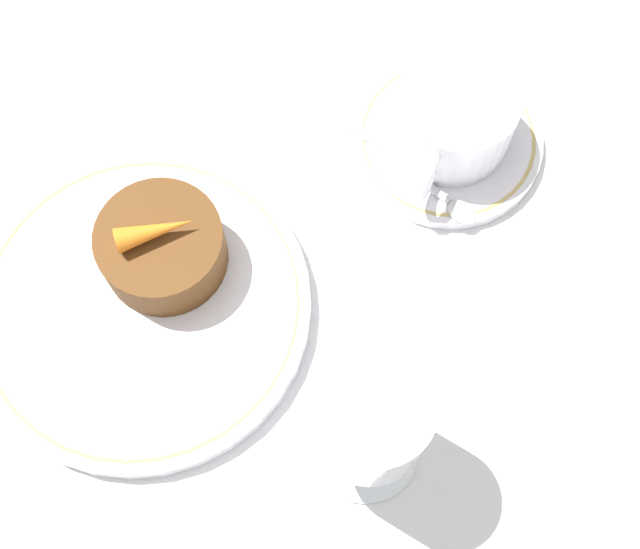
% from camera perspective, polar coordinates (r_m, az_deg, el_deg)
% --- Properties ---
extents(ground_plane, '(3.00, 3.00, 0.00)m').
position_cam_1_polar(ground_plane, '(0.60, -9.52, -2.97)').
color(ground_plane, white).
extents(dinner_plate, '(0.22, 0.22, 0.01)m').
position_cam_1_polar(dinner_plate, '(0.60, -11.45, -2.27)').
color(dinner_plate, white).
rests_on(dinner_plate, ground_plane).
extents(saucer, '(0.14, 0.14, 0.01)m').
position_cam_1_polar(saucer, '(0.65, 8.15, 8.51)').
color(saucer, white).
rests_on(saucer, ground_plane).
extents(coffee_cup, '(0.11, 0.08, 0.05)m').
position_cam_1_polar(coffee_cup, '(0.62, 8.61, 9.94)').
color(coffee_cup, white).
rests_on(coffee_cup, saucer).
extents(spoon, '(0.05, 0.11, 0.00)m').
position_cam_1_polar(spoon, '(0.63, 6.70, 5.84)').
color(spoon, silver).
rests_on(spoon, saucer).
extents(wine_glass, '(0.07, 0.07, 0.13)m').
position_cam_1_polar(wine_glass, '(0.49, 3.29, -9.36)').
color(wine_glass, silver).
rests_on(wine_glass, ground_plane).
extents(dessert_cake, '(0.08, 0.08, 0.04)m').
position_cam_1_polar(dessert_cake, '(0.59, -10.07, 1.70)').
color(dessert_cake, '#563314').
rests_on(dessert_cake, dinner_plate).
extents(carrot_garnish, '(0.04, 0.05, 0.02)m').
position_cam_1_polar(carrot_garnish, '(0.56, -10.53, 2.76)').
color(carrot_garnish, orange).
rests_on(carrot_garnish, dessert_cake).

